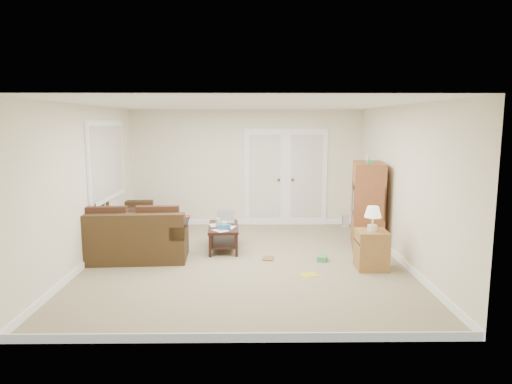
{
  "coord_description": "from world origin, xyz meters",
  "views": [
    {
      "loc": [
        0.09,
        -7.12,
        2.23
      ],
      "look_at": [
        0.18,
        0.26,
        1.1
      ],
      "focal_mm": 32.0,
      "sensor_mm": 36.0,
      "label": 1
    }
  ],
  "objects_px": {
    "sectional_sofa": "(126,231)",
    "side_cabinet": "(372,247)",
    "coffee_table": "(224,236)",
    "tv_armoire": "(368,204)"
  },
  "relations": [
    {
      "from": "coffee_table",
      "to": "tv_armoire",
      "type": "height_order",
      "value": "tv_armoire"
    },
    {
      "from": "sectional_sofa",
      "to": "side_cabinet",
      "type": "xyz_separation_m",
      "value": [
        4.06,
        -1.14,
        0.03
      ]
    },
    {
      "from": "tv_armoire",
      "to": "side_cabinet",
      "type": "bearing_deg",
      "value": -91.31
    },
    {
      "from": "tv_armoire",
      "to": "side_cabinet",
      "type": "height_order",
      "value": "tv_armoire"
    },
    {
      "from": "sectional_sofa",
      "to": "coffee_table",
      "type": "xyz_separation_m",
      "value": [
        1.73,
        0.0,
        -0.09
      ]
    },
    {
      "from": "coffee_table",
      "to": "sectional_sofa",
      "type": "bearing_deg",
      "value": 177.19
    },
    {
      "from": "coffee_table",
      "to": "tv_armoire",
      "type": "xyz_separation_m",
      "value": [
        2.59,
        0.17,
        0.54
      ]
    },
    {
      "from": "coffee_table",
      "to": "tv_armoire",
      "type": "distance_m",
      "value": 2.65
    },
    {
      "from": "tv_armoire",
      "to": "side_cabinet",
      "type": "distance_m",
      "value": 1.41
    },
    {
      "from": "sectional_sofa",
      "to": "coffee_table",
      "type": "relative_size",
      "value": 2.55
    }
  ]
}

